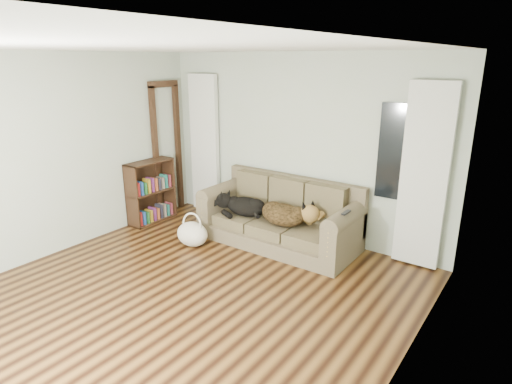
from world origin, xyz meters
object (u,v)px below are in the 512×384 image
Objects in this scene: sofa at (278,213)px; dog_shepherd at (286,215)px; tote_bag at (192,235)px; dog_black_lab at (243,206)px; bookshelf at (151,191)px.

dog_shepherd is at bearing -22.10° from sofa.
tote_bag is (-0.93, -0.75, -0.29)m from sofa.
dog_shepherd is at bearing 2.35° from dog_black_lab.
sofa is at bearing 5.84° from bookshelf.
sofa is 3.21× the size of dog_shepherd.
dog_shepherd is (0.18, -0.07, 0.04)m from sofa.
dog_shepherd reaches higher than tote_bag.
bookshelf is (-1.19, 0.33, 0.34)m from tote_bag.
bookshelf is at bearing -168.08° from dog_black_lab.
dog_black_lab is 0.88× the size of dog_shepherd.
dog_black_lab is 0.62× the size of bookshelf.
sofa is 3.64× the size of dog_black_lab.
sofa is at bearing 10.69° from dog_black_lab.
sofa is 0.20m from dog_shepherd.
bookshelf is (-2.30, -0.35, 0.01)m from dog_shepherd.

